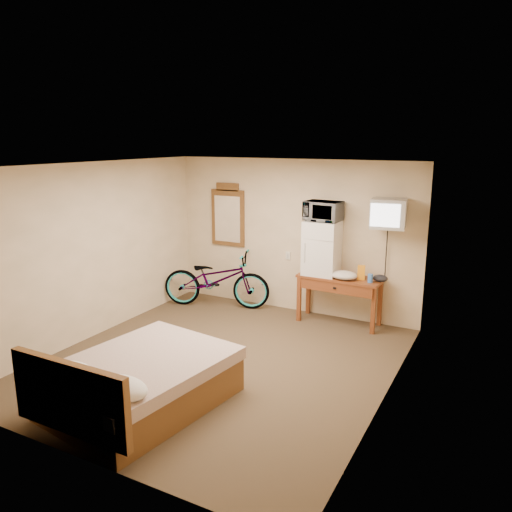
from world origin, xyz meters
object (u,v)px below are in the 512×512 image
(mini_fridge, at_px, (322,248))
(bed, at_px, (137,382))
(desk, at_px, (339,285))
(blue_cup, at_px, (370,278))
(wall_mirror, at_px, (228,216))
(bicycle, at_px, (216,279))
(crt_television, at_px, (389,214))
(microwave, at_px, (323,211))

(mini_fridge, bearing_deg, bed, -102.64)
(desk, bearing_deg, blue_cup, -7.62)
(mini_fridge, relative_size, wall_mirror, 0.77)
(desk, relative_size, wall_mirror, 1.19)
(bicycle, distance_m, bed, 3.37)
(wall_mirror, bearing_deg, crt_television, -5.11)
(desk, relative_size, crt_television, 2.13)
(mini_fridge, relative_size, bed, 0.41)
(crt_television, relative_size, bicycle, 0.33)
(bicycle, bearing_deg, microwave, -100.05)
(crt_television, relative_size, bed, 0.30)
(microwave, xyz_separation_m, bed, (-0.77, -3.45, -1.44))
(desk, relative_size, mini_fridge, 1.55)
(crt_television, distance_m, bicycle, 3.08)
(mini_fridge, xyz_separation_m, wall_mirror, (-1.81, 0.21, 0.34))
(microwave, relative_size, bicycle, 0.30)
(mini_fridge, relative_size, microwave, 1.54)
(desk, bearing_deg, bicycle, -175.31)
(crt_television, bearing_deg, mini_fridge, 177.64)
(wall_mirror, height_order, bicycle, wall_mirror)
(blue_cup, height_order, crt_television, crt_television)
(crt_television, height_order, wall_mirror, wall_mirror)
(desk, height_order, wall_mirror, wall_mirror)
(desk, height_order, microwave, microwave)
(mini_fridge, relative_size, bicycle, 0.46)
(mini_fridge, xyz_separation_m, bicycle, (-1.79, -0.23, -0.69))
(crt_television, bearing_deg, desk, -178.37)
(microwave, xyz_separation_m, bicycle, (-1.79, -0.23, -1.25))
(blue_cup, bearing_deg, bicycle, -177.64)
(microwave, distance_m, blue_cup, 1.23)
(crt_television, xyz_separation_m, wall_mirror, (-2.81, 0.25, -0.26))
(mini_fridge, height_order, wall_mirror, wall_mirror)
(wall_mirror, bearing_deg, mini_fridge, -6.62)
(desk, distance_m, mini_fridge, 0.63)
(blue_cup, relative_size, crt_television, 0.21)
(mini_fridge, distance_m, microwave, 0.57)
(crt_television, xyz_separation_m, bicycle, (-2.79, -0.19, -1.29))
(microwave, bearing_deg, bicycle, -168.79)
(wall_mirror, distance_m, bicycle, 1.12)
(blue_cup, distance_m, wall_mirror, 2.73)
(microwave, height_order, bicycle, microwave)
(wall_mirror, bearing_deg, bed, -74.12)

